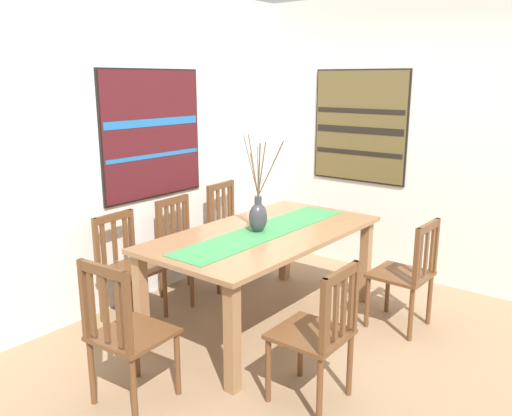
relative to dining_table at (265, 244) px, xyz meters
name	(u,v)px	position (x,y,z in m)	size (l,w,h in m)	color
ground_plane	(321,353)	(-0.11, -0.60, -0.68)	(6.40, 6.40, 0.03)	#8E7051
wall_back	(144,145)	(-0.11, 1.26, 0.68)	(6.40, 0.12, 2.70)	silver
wall_side	(430,141)	(1.75, -0.60, 0.68)	(0.12, 6.40, 2.70)	silver
dining_table	(265,244)	(0.00, 0.00, 0.00)	(1.94, 1.02, 0.77)	#8E6642
table_runner	(265,231)	(0.00, 0.00, 0.10)	(1.78, 0.36, 0.01)	#388447
centerpiece_vase	(258,215)	(-0.05, 0.03, 0.24)	(0.16, 0.33, 0.74)	#333338
chair_0	(407,273)	(0.62, -0.92, -0.21)	(0.43, 0.43, 0.88)	brown
chair_1	(232,229)	(0.64, 0.90, -0.19)	(0.45, 0.45, 0.93)	brown
chair_2	(127,266)	(-0.62, 0.92, -0.21)	(0.44, 0.44, 0.87)	brown
chair_3	(319,332)	(-0.65, -0.90, -0.20)	(0.43, 0.43, 0.88)	brown
chair_4	(126,332)	(-1.37, -0.02, -0.20)	(0.45, 0.45, 0.93)	brown
chair_5	(184,245)	(0.01, 0.92, -0.20)	(0.44, 0.44, 0.89)	brown
painting_on_back_wall	(152,134)	(-0.07, 1.19, 0.78)	(1.09, 0.05, 1.12)	black
painting_on_side_wall	(360,126)	(1.68, 0.09, 0.79)	(0.05, 1.01, 1.11)	black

